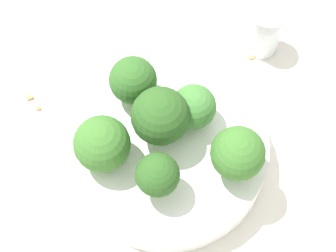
# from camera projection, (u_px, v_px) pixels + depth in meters

# --- Properties ---
(ground_plane) EXTENTS (3.00, 3.00, 0.00)m
(ground_plane) POSITION_uv_depth(u_px,v_px,m) (168.00, 160.00, 0.58)
(ground_plane) COLOR silver
(bowl) EXTENTS (0.20, 0.20, 0.04)m
(bowl) POSITION_uv_depth(u_px,v_px,m) (168.00, 151.00, 0.57)
(bowl) COLOR white
(bowl) RESTS_ON ground_plane
(broccoli_floret_0) EXTENTS (0.06, 0.06, 0.07)m
(broccoli_floret_0) POSITION_uv_depth(u_px,v_px,m) (161.00, 116.00, 0.52)
(broccoli_floret_0) COLOR #84AD66
(broccoli_floret_0) RESTS_ON bowl
(broccoli_floret_1) EXTENTS (0.05, 0.05, 0.06)m
(broccoli_floret_1) POSITION_uv_depth(u_px,v_px,m) (238.00, 154.00, 0.50)
(broccoli_floret_1) COLOR #8EB770
(broccoli_floret_1) RESTS_ON bowl
(broccoli_floret_2) EXTENTS (0.04, 0.04, 0.05)m
(broccoli_floret_2) POSITION_uv_depth(u_px,v_px,m) (192.00, 106.00, 0.54)
(broccoli_floret_2) COLOR #7A9E5B
(broccoli_floret_2) RESTS_ON bowl
(broccoli_floret_3) EXTENTS (0.05, 0.05, 0.06)m
(broccoli_floret_3) POSITION_uv_depth(u_px,v_px,m) (102.00, 144.00, 0.51)
(broccoli_floret_3) COLOR #84AD66
(broccoli_floret_3) RESTS_ON bowl
(broccoli_floret_4) EXTENTS (0.05, 0.05, 0.05)m
(broccoli_floret_4) POSITION_uv_depth(u_px,v_px,m) (133.00, 81.00, 0.55)
(broccoli_floret_4) COLOR #7A9E5B
(broccoli_floret_4) RESTS_ON bowl
(broccoli_floret_5) EXTENTS (0.04, 0.04, 0.05)m
(broccoli_floret_5) POSITION_uv_depth(u_px,v_px,m) (157.00, 175.00, 0.50)
(broccoli_floret_5) COLOR #84AD66
(broccoli_floret_5) RESTS_ON bowl
(pepper_shaker) EXTENTS (0.04, 0.04, 0.06)m
(pepper_shaker) POSITION_uv_depth(u_px,v_px,m) (265.00, 30.00, 0.63)
(pepper_shaker) COLOR silver
(pepper_shaker) RESTS_ON ground_plane
(almond_crumb_0) EXTENTS (0.01, 0.01, 0.01)m
(almond_crumb_0) POSITION_uv_depth(u_px,v_px,m) (252.00, 57.00, 0.64)
(almond_crumb_0) COLOR tan
(almond_crumb_0) RESTS_ON ground_plane
(almond_crumb_3) EXTENTS (0.01, 0.01, 0.01)m
(almond_crumb_3) POSITION_uv_depth(u_px,v_px,m) (38.00, 108.00, 0.61)
(almond_crumb_3) COLOR olive
(almond_crumb_3) RESTS_ON ground_plane
(almond_crumb_4) EXTENTS (0.01, 0.01, 0.01)m
(almond_crumb_4) POSITION_uv_depth(u_px,v_px,m) (30.00, 97.00, 0.62)
(almond_crumb_4) COLOR #AD7F4C
(almond_crumb_4) RESTS_ON ground_plane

